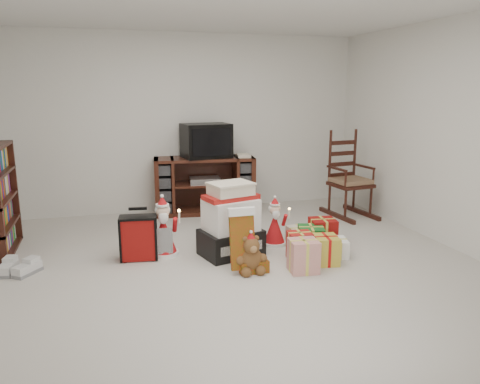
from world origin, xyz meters
name	(u,v)px	position (x,y,z in m)	size (l,w,h in m)	color
room	(234,143)	(0.00, 0.00, 1.25)	(5.01, 5.01, 2.51)	beige
tv_stand	(205,185)	(0.18, 2.22, 0.40)	(1.44, 0.65, 0.80)	#441913
rocking_chair	(348,185)	(2.07, 1.53, 0.42)	(0.59, 0.87, 1.23)	#38150F
gift_pile	(231,224)	(0.08, 0.42, 0.34)	(0.70, 0.59, 0.77)	black
red_suitcase	(139,238)	(-0.87, 0.55, 0.24)	(0.38, 0.23, 0.54)	maroon
stocking	(242,240)	(0.06, -0.09, 0.33)	(0.30, 0.13, 0.65)	#0C6C0C
teddy_bear	(251,256)	(0.14, -0.10, 0.16)	(0.24, 0.22, 0.36)	brown
santa_figurine	(275,227)	(0.64, 0.60, 0.21)	(0.27, 0.26, 0.56)	#AE1216
mrs_claus_figurine	(163,233)	(-0.61, 0.61, 0.25)	(0.32, 0.30, 0.65)	#AE1216
sneaker_pair	(18,269)	(-2.03, 0.48, 0.05)	(0.42, 0.31, 0.10)	silver
gift_cluster	(314,244)	(0.93, 0.16, 0.12)	(0.72, 1.05, 0.25)	#A41612
crt_television	(206,141)	(0.21, 2.21, 1.03)	(0.69, 0.54, 0.47)	black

